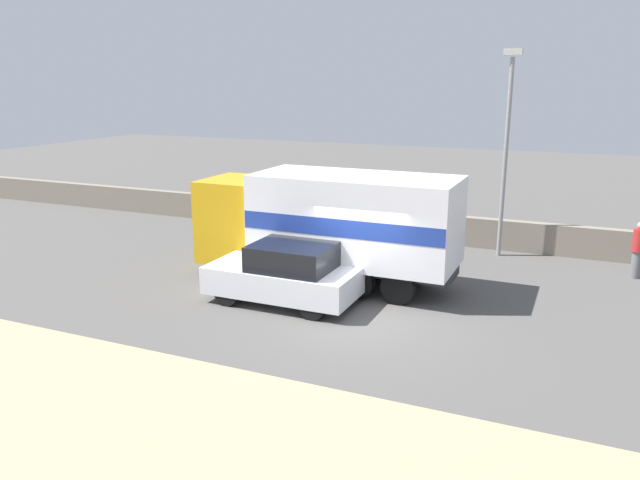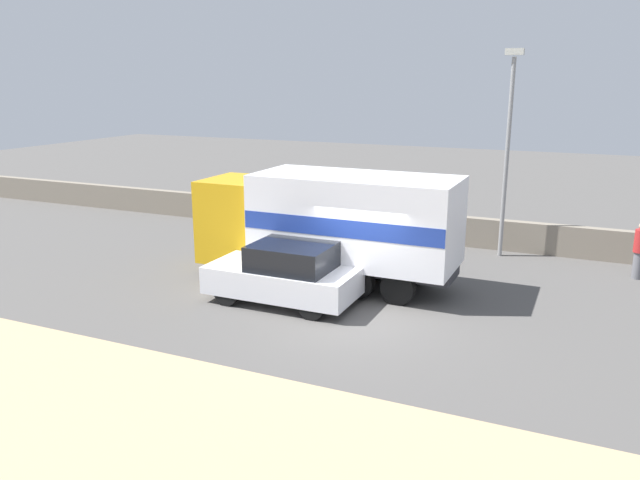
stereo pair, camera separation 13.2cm
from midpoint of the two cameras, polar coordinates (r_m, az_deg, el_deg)
The scene contains 7 objects.
ground_plane at distance 15.75m, azimuth 2.50°, elevation -6.83°, with size 80.00×80.00×0.00m, color #514F4C.
dirt_shoulder_foreground at distance 10.65m, azimuth -11.10°, elevation -18.19°, with size 60.00×5.35×0.04m.
stone_wall_backdrop at distance 22.85m, azimuth 9.91°, elevation 1.12°, with size 60.00×0.35×1.04m.
street_lamp at distance 21.03m, azimuth 17.00°, elevation 8.82°, with size 0.56×0.28×6.64m.
box_truck at distance 17.61m, azimuth 1.32°, elevation 1.72°, with size 7.53×2.51×3.18m.
car_hatchback at distance 16.32m, azimuth -2.95°, elevation -3.10°, with size 3.94×1.84×1.62m.
pedestrian at distance 20.53m, azimuth 27.37°, elevation -0.80°, with size 0.37×0.37×1.70m.
Camera 2 is at (5.43, -13.62, 5.73)m, focal length 35.00 mm.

